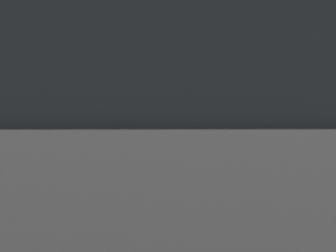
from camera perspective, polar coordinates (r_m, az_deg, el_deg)
sidewalk_curb at (r=5.49m, az=2.56°, el=-10.24°), size 36.00×2.88×0.16m
parking_meter at (r=4.22m, az=3.99°, el=1.01°), size 0.16×0.17×1.41m
pedestrian_at_meter at (r=4.38m, az=-4.01°, el=-0.04°), size 0.66×0.45×1.62m
parked_sedan_gray at (r=2.54m, az=-9.27°, el=-5.41°), size 4.63×1.87×1.76m
background_railing at (r=6.60m, az=1.43°, el=-0.22°), size 24.06×0.06×1.17m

